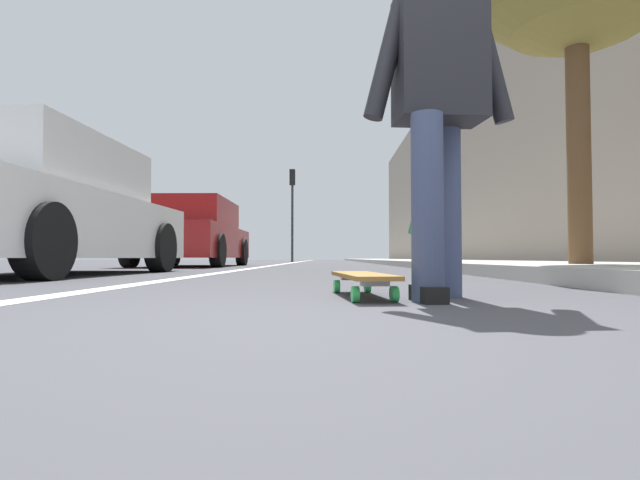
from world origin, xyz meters
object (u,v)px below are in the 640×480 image
at_px(skateboard, 362,278).
at_px(traffic_light, 292,198).
at_px(parked_car_mid, 192,234).
at_px(pedestrian_distant, 421,230).
at_px(skater_person, 438,97).
at_px(parked_car_near, 38,210).

xyz_separation_m(skateboard, traffic_light, (23.05, 1.93, 3.13)).
distance_m(parked_car_mid, pedestrian_distant, 6.10).
bearing_deg(traffic_light, skateboard, -175.22).
bearing_deg(parked_car_mid, skater_person, -158.51).
height_order(skateboard, traffic_light, traffic_light).
height_order(parked_car_near, pedestrian_distant, pedestrian_distant).
bearing_deg(pedestrian_distant, skateboard, 167.96).
xyz_separation_m(parked_car_near, parked_car_mid, (5.94, -0.11, 0.01)).
bearing_deg(skater_person, skateboard, 66.59).
xyz_separation_m(skateboard, pedestrian_distant, (11.26, -2.40, 0.87)).
xyz_separation_m(parked_car_near, pedestrian_distant, (8.24, -5.75, 0.24)).
relative_size(skater_person, traffic_light, 0.35).
height_order(skater_person, traffic_light, traffic_light).
distance_m(skater_person, parked_car_mid, 9.79).
height_order(skateboard, parked_car_near, parked_car_near).
relative_size(skateboard, parked_car_mid, 0.19).
height_order(skateboard, pedestrian_distant, pedestrian_distant).
xyz_separation_m(skater_person, pedestrian_distant, (11.41, -2.06, 0.02)).
distance_m(skateboard, pedestrian_distant, 11.55).
bearing_deg(skateboard, traffic_light, 4.78).
bearing_deg(traffic_light, pedestrian_distant, -159.84).
bearing_deg(skateboard, skater_person, -113.41).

